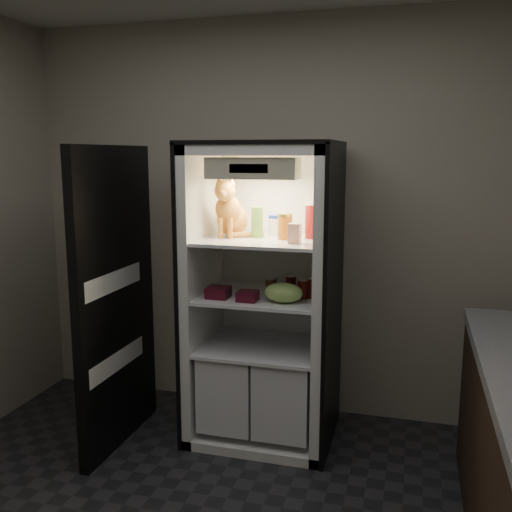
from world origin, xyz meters
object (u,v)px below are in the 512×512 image
Objects in this scene: refrigerator at (265,315)px; salsa_jar at (285,226)px; mayo_tub at (276,225)px; berry_box_left at (218,292)px; grape_bag at (284,293)px; berry_box_right at (248,296)px; parmesan_shaker at (257,222)px; soda_can_a at (291,285)px; condiment_jar at (271,285)px; soda_can_b at (310,288)px; pepper_jar at (316,220)px; tabby_cat at (230,213)px; cream_carton at (295,233)px; soda_can_c at (303,289)px.

refrigerator is 0.60m from salsa_jar.
refrigerator is 14.52× the size of mayo_tub.
mayo_tub is 0.98× the size of berry_box_left.
grape_bag is 0.22m from berry_box_right.
parmesan_shaker is 0.14m from mayo_tub.
berry_box_left is at bearing -152.28° from soda_can_a.
condiment_jar reaches higher than berry_box_left.
soda_can_b is (0.25, -0.14, -0.35)m from mayo_tub.
berry_box_right is at bearing -131.58° from soda_can_a.
tabby_cat is at bearing -174.16° from pepper_jar.
parmesan_shaker is at bearing -169.04° from pepper_jar.
mayo_tub is at bearing 49.73° from parmesan_shaker.
soda_can_b is at bearing -10.97° from refrigerator.
mayo_tub reaches higher than soda_can_a.
soda_can_b is at bearing -10.75° from condiment_jar.
berry_box_right is at bearing -7.54° from berry_box_left.
tabby_cat reaches higher than grape_bag.
mayo_tub is at bearing 122.84° from cream_carton.
refrigerator is at bearing 42.21° from berry_box_left.
berry_box_right is at bearing -110.10° from condiment_jar.
condiment_jar is 0.85× the size of berry_box_right.
pepper_jar is at bearing 3.97° from tabby_cat.
parmesan_shaker reaches higher than condiment_jar.
parmesan_shaker is 1.90× the size of condiment_jar.
soda_can_a is (0.21, 0.02, -0.39)m from parmesan_shaker.
berry_box_right is (-0.21, -0.03, -0.03)m from grape_bag.
soda_can_c is 0.15m from grape_bag.
salsa_jar is (0.14, -0.06, 0.58)m from refrigerator.
pepper_jar is 1.90× the size of berry_box_right.
soda_can_b is 0.26m from condiment_jar.
soda_can_b is 0.92× the size of berry_box_left.
parmesan_shaker is 0.50m from soda_can_c.
pepper_jar reaches higher than parmesan_shaker.
parmesan_shaker is at bearing 147.50° from cream_carton.
soda_can_c reaches higher than soda_can_a.
berry_box_left is at bearing 172.46° from berry_box_right.
mayo_tub is at bearing 150.40° from soda_can_b.
pepper_jar is 2.23× the size of condiment_jar.
soda_can_c is at bearing -14.09° from parmesan_shaker.
berry_box_left is at bearing -154.35° from pepper_jar.
pepper_jar reaches higher than grape_bag.
berry_box_right is (-0.34, -0.18, -0.03)m from soda_can_b.
soda_can_b is at bearing 46.34° from soda_can_c.
cream_carton is 0.99× the size of berry_box_right.
mayo_tub is 0.51m from berry_box_right.
condiment_jar is at bearing 154.13° from salsa_jar.
grape_bag is at bearing -163.00° from cream_carton.
tabby_cat is 2.93× the size of berry_box_left.
parmesan_shaker is at bearing 90.65° from berry_box_right.
cream_carton is (0.23, -0.20, 0.56)m from refrigerator.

